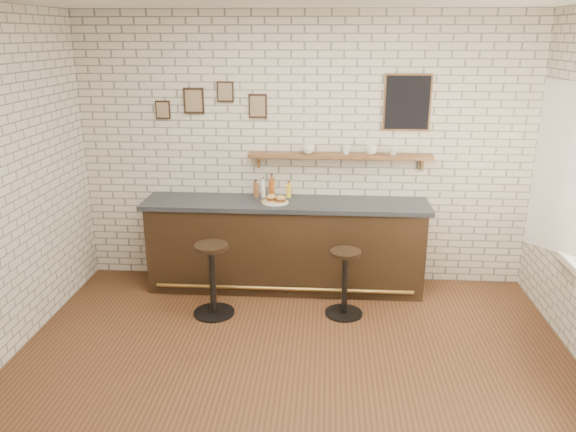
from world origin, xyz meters
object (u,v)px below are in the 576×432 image
bitters_bottle_brown (256,190)px  bar_stool_right (345,281)px  condiment_bottle_yellow (289,191)px  bar_stool_left (212,277)px  shelf_cup_c (371,150)px  shelf_cup_d (394,151)px  bitters_bottle_white (263,189)px  bitters_bottle_amber (272,188)px  ciabatta_sandwich (276,198)px  bar_counter (286,245)px  shelf_cup_a (308,149)px  shelf_cup_b (346,150)px  sandwich_plate (275,202)px

bitters_bottle_brown → bar_stool_right: 1.45m
condiment_bottle_yellow → bar_stool_left: condiment_bottle_yellow is taller
bar_stool_left → shelf_cup_c: shelf_cup_c is taller
bar_stool_left → bar_stool_right: bar_stool_left is taller
shelf_cup_c → shelf_cup_d: size_ratio=1.36×
bitters_bottle_brown → bitters_bottle_white: (0.08, 0.00, 0.01)m
bitters_bottle_amber → condiment_bottle_yellow: bitters_bottle_amber is taller
ciabatta_sandwich → bitters_bottle_white: size_ratio=1.12×
condiment_bottle_yellow → shelf_cup_d: bearing=1.7°
bitters_bottle_white → condiment_bottle_yellow: bitters_bottle_white is taller
bitters_bottle_white → bar_stool_left: (-0.43, -0.87, -0.69)m
bar_counter → shelf_cup_a: size_ratio=23.65×
bitters_bottle_amber → condiment_bottle_yellow: (0.19, 0.00, -0.03)m
bar_stool_right → ciabatta_sandwich: bearing=142.8°
bitters_bottle_brown → shelf_cup_a: bearing=3.3°
shelf_cup_a → bitters_bottle_brown: bearing=-172.0°
condiment_bottle_yellow → shelf_cup_d: (1.13, 0.03, 0.46)m
bar_stool_right → bitters_bottle_white: bearing=139.0°
bitters_bottle_amber → shelf_cup_c: bearing=1.8°
bitters_bottle_amber → shelf_cup_a: (0.40, 0.03, 0.43)m
condiment_bottle_yellow → shelf_cup_a: bearing=9.0°
bar_counter → shelf_cup_d: 1.56m
bar_stool_left → bar_stool_right: bearing=3.6°
ciabatta_sandwich → bitters_bottle_white: 0.28m
condiment_bottle_yellow → shelf_cup_d: shelf_cup_d is taller
bitters_bottle_amber → condiment_bottle_yellow: bearing=0.0°
bar_counter → bitters_bottle_brown: bitters_bottle_brown is taller
bar_counter → bitters_bottle_white: size_ratio=14.12×
bitters_bottle_white → shelf_cup_d: 1.48m
shelf_cup_c → shelf_cup_d: 0.24m
bar_counter → bitters_bottle_amber: size_ratio=11.62×
bitters_bottle_white → shelf_cup_a: size_ratio=1.68×
shelf_cup_b → shelf_cup_c: bearing=-70.4°
bitters_bottle_brown → condiment_bottle_yellow: (0.36, 0.00, -0.00)m
bitters_bottle_amber → shelf_cup_a: bearing=4.8°
sandwich_plate → bitters_bottle_brown: bitters_bottle_brown is taller
sandwich_plate → bar_stool_left: bearing=-131.8°
bar_counter → bar_stool_left: (-0.69, -0.71, -0.10)m
bitters_bottle_amber → shelf_cup_b: bearing=2.4°
bitters_bottle_brown → shelf_cup_d: shelf_cup_d is taller
bar_stool_right → shelf_cup_c: shelf_cup_c is taller
bar_counter → bar_stool_right: (0.65, -0.62, -0.13)m
bitters_bottle_brown → shelf_cup_a: (0.58, 0.03, 0.46)m
bar_counter → bitters_bottle_white: bitters_bottle_white is taller
sandwich_plate → shelf_cup_d: size_ratio=3.01×
bitters_bottle_brown → shelf_cup_d: size_ratio=2.11×
shelf_cup_c → shelf_cup_a: bearing=79.0°
bar_stool_left → shelf_cup_a: shelf_cup_a is taller
shelf_cup_a → shelf_cup_b: 0.41m
ciabatta_sandwich → shelf_cup_b: (0.74, 0.26, 0.49)m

